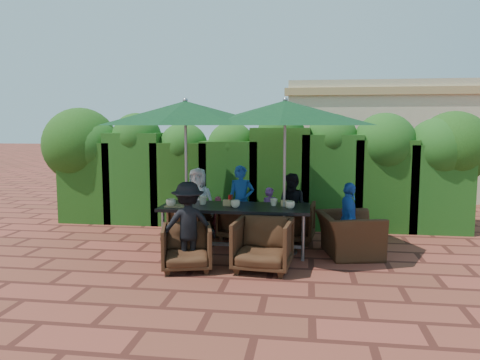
# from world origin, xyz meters

# --- Properties ---
(ground) EXTENTS (80.00, 80.00, 0.00)m
(ground) POSITION_xyz_m (0.00, 0.00, 0.00)
(ground) COLOR brown
(ground) RESTS_ON ground
(dining_table) EXTENTS (2.37, 0.90, 0.75)m
(dining_table) POSITION_xyz_m (-0.10, 0.20, 0.68)
(dining_table) COLOR black
(dining_table) RESTS_ON ground
(umbrella_left) EXTENTS (2.85, 2.85, 2.46)m
(umbrella_left) POSITION_xyz_m (-0.89, 0.20, 2.21)
(umbrella_left) COLOR gray
(umbrella_left) RESTS_ON ground
(umbrella_right) EXTENTS (2.80, 2.80, 2.46)m
(umbrella_right) POSITION_xyz_m (0.68, 0.26, 2.21)
(umbrella_right) COLOR gray
(umbrella_right) RESTS_ON ground
(chair_far_left) EXTENTS (0.89, 0.87, 0.72)m
(chair_far_left) POSITION_xyz_m (-1.02, 1.18, 0.36)
(chair_far_left) COLOR black
(chair_far_left) RESTS_ON ground
(chair_far_mid) EXTENTS (0.93, 0.91, 0.75)m
(chair_far_mid) POSITION_xyz_m (-0.07, 1.05, 0.37)
(chair_far_mid) COLOR black
(chair_far_mid) RESTS_ON ground
(chair_far_right) EXTENTS (0.82, 0.78, 0.77)m
(chair_far_right) POSITION_xyz_m (0.78, 1.03, 0.39)
(chair_far_right) COLOR black
(chair_far_right) RESTS_ON ground
(chair_near_left) EXTENTS (0.82, 0.79, 0.70)m
(chair_near_left) POSITION_xyz_m (-0.63, -0.81, 0.35)
(chair_near_left) COLOR black
(chair_near_left) RESTS_ON ground
(chair_near_right) EXTENTS (0.85, 0.80, 0.80)m
(chair_near_right) POSITION_xyz_m (0.43, -0.68, 0.40)
(chair_near_right) COLOR black
(chair_near_right) RESTS_ON ground
(chair_end_right) EXTENTS (0.85, 1.12, 0.88)m
(chair_end_right) POSITION_xyz_m (1.70, 0.27, 0.44)
(chair_end_right) COLOR black
(chair_end_right) RESTS_ON ground
(adult_far_left) EXTENTS (0.64, 0.39, 1.27)m
(adult_far_left) POSITION_xyz_m (-0.92, 1.06, 0.63)
(adult_far_left) COLOR white
(adult_far_left) RESTS_ON ground
(adult_far_mid) EXTENTS (0.52, 0.45, 1.30)m
(adult_far_mid) POSITION_xyz_m (-0.15, 1.24, 0.65)
(adult_far_mid) COLOR blue
(adult_far_mid) RESTS_ON ground
(adult_far_right) EXTENTS (0.64, 0.47, 1.19)m
(adult_far_right) POSITION_xyz_m (0.80, 1.09, 0.59)
(adult_far_right) COLOR black
(adult_far_right) RESTS_ON ground
(adult_near_left) EXTENTS (0.86, 0.60, 1.23)m
(adult_near_left) POSITION_xyz_m (-0.64, -0.68, 0.62)
(adult_near_left) COLOR black
(adult_near_left) RESTS_ON ground
(adult_end_right) EXTENTS (0.36, 0.68, 1.15)m
(adult_end_right) POSITION_xyz_m (1.69, 0.30, 0.57)
(adult_end_right) COLOR blue
(adult_end_right) RESTS_ON ground
(child_left) EXTENTS (0.27, 0.22, 0.74)m
(child_left) POSITION_xyz_m (-0.57, 1.20, 0.37)
(child_left) COLOR #D14A6A
(child_left) RESTS_ON ground
(child_right) EXTENTS (0.40, 0.37, 0.90)m
(child_right) POSITION_xyz_m (0.37, 1.35, 0.45)
(child_right) COLOR #9E4EAA
(child_right) RESTS_ON ground
(pedestrian_a) EXTENTS (1.67, 0.84, 1.71)m
(pedestrian_a) POSITION_xyz_m (1.38, 4.19, 0.85)
(pedestrian_a) COLOR green
(pedestrian_a) RESTS_ON ground
(pedestrian_b) EXTENTS (0.95, 0.62, 1.90)m
(pedestrian_b) POSITION_xyz_m (2.51, 4.29, 0.95)
(pedestrian_b) COLOR #D14A6A
(pedestrian_b) RESTS_ON ground
(pedestrian_c) EXTENTS (1.17, 1.21, 1.80)m
(pedestrian_c) POSITION_xyz_m (3.31, 4.18, 0.90)
(pedestrian_c) COLOR gray
(pedestrian_c) RESTS_ON ground
(cup_a) EXTENTS (0.15, 0.15, 0.12)m
(cup_a) POSITION_xyz_m (-1.09, -0.01, 0.81)
(cup_a) COLOR beige
(cup_a) RESTS_ON dining_table
(cup_b) EXTENTS (0.15, 0.15, 0.14)m
(cup_b) POSITION_xyz_m (-0.64, 0.26, 0.82)
(cup_b) COLOR beige
(cup_b) RESTS_ON dining_table
(cup_c) EXTENTS (0.15, 0.15, 0.12)m
(cup_c) POSITION_xyz_m (-0.07, 0.05, 0.81)
(cup_c) COLOR beige
(cup_c) RESTS_ON dining_table
(cup_d) EXTENTS (0.12, 0.12, 0.12)m
(cup_d) POSITION_xyz_m (0.51, 0.29, 0.81)
(cup_d) COLOR beige
(cup_d) RESTS_ON dining_table
(cup_e) EXTENTS (0.15, 0.15, 0.12)m
(cup_e) POSITION_xyz_m (0.78, 0.07, 0.81)
(cup_e) COLOR beige
(cup_e) RESTS_ON dining_table
(ketchup_bottle) EXTENTS (0.04, 0.04, 0.17)m
(ketchup_bottle) POSITION_xyz_m (-0.19, 0.22, 0.83)
(ketchup_bottle) COLOR #B20C0A
(ketchup_bottle) RESTS_ON dining_table
(sauce_bottle) EXTENTS (0.04, 0.04, 0.17)m
(sauce_bottle) POSITION_xyz_m (-0.17, 0.26, 0.83)
(sauce_bottle) COLOR #4C230C
(sauce_bottle) RESTS_ON dining_table
(serving_tray) EXTENTS (0.35, 0.25, 0.02)m
(serving_tray) POSITION_xyz_m (-1.00, 0.02, 0.76)
(serving_tray) COLOR #987649
(serving_tray) RESTS_ON dining_table
(number_block_left) EXTENTS (0.12, 0.06, 0.10)m
(number_block_left) POSITION_xyz_m (-0.23, 0.18, 0.80)
(number_block_left) COLOR tan
(number_block_left) RESTS_ON dining_table
(number_block_right) EXTENTS (0.12, 0.06, 0.10)m
(number_block_right) POSITION_xyz_m (0.69, 0.27, 0.80)
(number_block_right) COLOR tan
(number_block_right) RESTS_ON dining_table
(hedge_wall) EXTENTS (9.10, 1.60, 2.40)m
(hedge_wall) POSITION_xyz_m (-0.08, 2.32, 1.28)
(hedge_wall) COLOR #19370F
(hedge_wall) RESTS_ON ground
(building) EXTENTS (6.20, 3.08, 3.20)m
(building) POSITION_xyz_m (3.50, 6.99, 1.61)
(building) COLOR beige
(building) RESTS_ON ground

